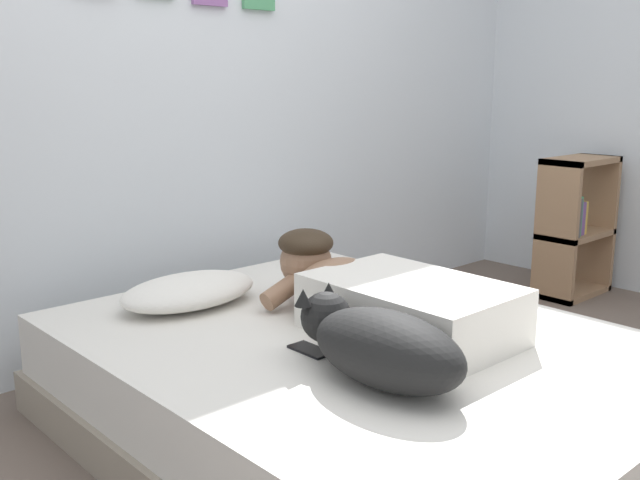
% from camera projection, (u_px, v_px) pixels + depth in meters
% --- Properties ---
extents(ground_plane, '(12.91, 12.91, 0.00)m').
position_uv_depth(ground_plane, '(469.00, 468.00, 2.20)').
color(ground_plane, '#66564C').
extents(back_wall, '(4.46, 0.12, 2.50)m').
position_uv_depth(back_wall, '(178.00, 56.00, 3.05)').
color(back_wall, silver).
rests_on(back_wall, ground).
extents(bed, '(1.49, 1.95, 0.36)m').
position_uv_depth(bed, '(358.00, 389.00, 2.34)').
color(bed, gray).
rests_on(bed, ground).
extents(pillow, '(0.52, 0.32, 0.11)m').
position_uv_depth(pillow, '(189.00, 291.00, 2.60)').
color(pillow, white).
rests_on(pillow, bed).
extents(person_lying, '(0.43, 0.92, 0.27)m').
position_uv_depth(person_lying, '(379.00, 294.00, 2.38)').
color(person_lying, silver).
rests_on(person_lying, bed).
extents(dog, '(0.26, 0.57, 0.21)m').
position_uv_depth(dog, '(379.00, 345.00, 1.94)').
color(dog, black).
rests_on(dog, bed).
extents(coffee_cup, '(0.12, 0.09, 0.07)m').
position_uv_depth(coffee_cup, '(310.00, 287.00, 2.72)').
color(coffee_cup, '#D84C47').
rests_on(coffee_cup, bed).
extents(cell_phone, '(0.07, 0.14, 0.01)m').
position_uv_depth(cell_phone, '(310.00, 350.00, 2.17)').
color(cell_phone, black).
rests_on(cell_phone, bed).
extents(bookshelf, '(0.45, 0.24, 0.75)m').
position_uv_depth(bookshelf, '(574.00, 226.00, 3.90)').
color(bookshelf, '#997251').
rests_on(bookshelf, ground).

